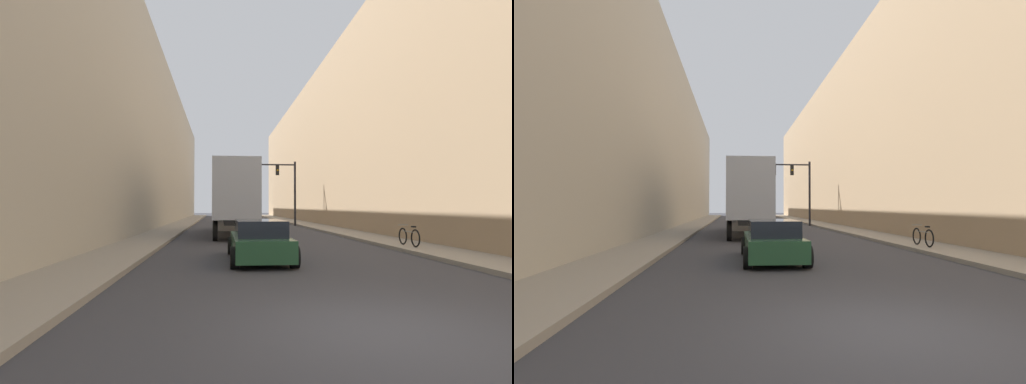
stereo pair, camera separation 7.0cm
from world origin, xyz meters
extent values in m
plane|color=#38383D|center=(0.00, 0.00, 0.00)|extent=(200.00, 200.00, 0.00)
cube|color=gray|center=(5.90, 30.00, 0.07)|extent=(2.27, 80.00, 0.15)
cube|color=gray|center=(-5.90, 30.00, 0.07)|extent=(2.27, 80.00, 0.15)
cube|color=tan|center=(10.04, 30.00, 7.54)|extent=(6.00, 80.00, 15.07)
cube|color=#BCB29E|center=(-10.04, 30.00, 7.31)|extent=(6.00, 80.00, 14.62)
cube|color=#B2B7C1|center=(-1.47, 18.67, 2.68)|extent=(2.45, 9.29, 3.17)
cube|color=black|center=(-1.47, 18.67, 0.95)|extent=(1.22, 9.29, 0.24)
cube|color=silver|center=(-1.47, 24.73, 1.50)|extent=(2.45, 2.82, 3.01)
cylinder|color=black|center=(-2.54, 15.22, 0.50)|extent=(0.25, 1.00, 1.00)
cylinder|color=black|center=(-0.40, 15.22, 0.50)|extent=(0.25, 1.00, 1.00)
cylinder|color=black|center=(-2.54, 16.42, 0.50)|extent=(0.25, 1.00, 1.00)
cylinder|color=black|center=(-0.40, 16.42, 0.50)|extent=(0.25, 1.00, 1.00)
cylinder|color=black|center=(-2.54, 24.73, 0.50)|extent=(0.25, 1.00, 1.00)
cylinder|color=black|center=(-0.40, 24.73, 0.50)|extent=(0.25, 1.00, 1.00)
cube|color=#234C2D|center=(-1.02, 7.69, 0.50)|extent=(1.73, 4.72, 0.65)
cube|color=#1E232D|center=(-1.02, 7.45, 1.08)|extent=(1.53, 2.60, 0.52)
cylinder|color=black|center=(-1.89, 9.35, 0.32)|extent=(0.25, 0.64, 0.64)
cylinder|color=black|center=(-0.16, 9.35, 0.32)|extent=(0.25, 0.64, 0.64)
cylinder|color=black|center=(-1.89, 5.93, 0.32)|extent=(0.25, 0.64, 0.64)
cylinder|color=black|center=(-0.16, 5.93, 0.32)|extent=(0.25, 0.64, 0.64)
cylinder|color=black|center=(4.61, 30.70, 2.95)|extent=(0.20, 0.20, 5.91)
cube|color=black|center=(1.34, 30.70, 5.61)|extent=(6.55, 0.12, 0.12)
cube|color=black|center=(2.98, 30.70, 5.10)|extent=(0.30, 0.24, 0.90)
sphere|color=gold|center=(2.98, 30.56, 5.10)|extent=(0.18, 0.18, 0.18)
cube|color=black|center=(1.34, 30.70, 5.10)|extent=(0.30, 0.24, 0.90)
sphere|color=gold|center=(1.34, 30.56, 4.82)|extent=(0.18, 0.18, 0.18)
cube|color=black|center=(-0.30, 30.70, 5.10)|extent=(0.30, 0.24, 0.90)
sphere|color=green|center=(-0.30, 30.56, 5.10)|extent=(0.18, 0.18, 0.18)
torus|color=black|center=(5.48, 9.80, 0.51)|extent=(0.06, 0.72, 0.72)
torus|color=black|center=(5.48, 10.91, 0.51)|extent=(0.06, 0.72, 0.72)
cube|color=gray|center=(5.48, 10.35, 0.74)|extent=(0.04, 1.11, 0.04)
cube|color=black|center=(5.48, 9.95, 0.96)|extent=(0.12, 0.20, 0.06)
cube|color=gray|center=(5.48, 10.86, 0.99)|extent=(0.44, 0.04, 0.04)
camera|label=1|loc=(-2.33, -5.53, 1.79)|focal=28.00mm
camera|label=2|loc=(-2.26, -5.54, 1.79)|focal=28.00mm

